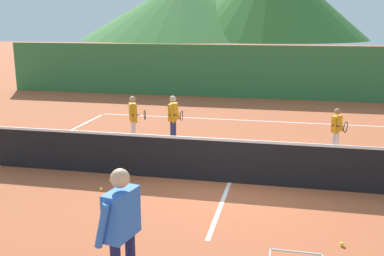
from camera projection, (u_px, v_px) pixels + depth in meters
name	position (u px, v px, depth m)	size (l,w,h in m)	color
ground_plane	(230.00, 183.00, 9.62)	(120.00, 120.00, 0.00)	#B25633
line_baseline_far	(253.00, 121.00, 15.58)	(11.13, 0.08, 0.01)	white
line_sideline_west	(0.00, 165.00, 10.76)	(0.08, 12.13, 0.01)	white
line_service_center	(230.00, 183.00, 9.62)	(0.08, 5.36, 0.01)	white
tennis_net	(230.00, 161.00, 9.50)	(11.64, 0.08, 1.05)	#333338
instructor	(121.00, 223.00, 5.37)	(0.44, 0.83, 1.71)	#191E4C
student_0	(134.00, 115.00, 12.51)	(0.62, 0.56, 1.36)	silver
student_1	(173.00, 115.00, 12.49)	(0.41, 0.65, 1.37)	navy
student_2	(337.00, 127.00, 11.57)	(0.41, 0.67, 1.20)	silver
tennis_ball_1	(111.00, 180.00, 9.66)	(0.07, 0.07, 0.07)	yellow
tennis_ball_3	(101.00, 189.00, 9.15)	(0.07, 0.07, 0.07)	yellow
tennis_ball_9	(342.00, 244.00, 6.89)	(0.07, 0.07, 0.07)	yellow
windscreen_fence	(263.00, 72.00, 19.79)	(24.49, 0.08, 2.36)	#33753D
hill_1	(183.00, 9.00, 85.99)	(39.38, 39.38, 11.16)	#427A38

